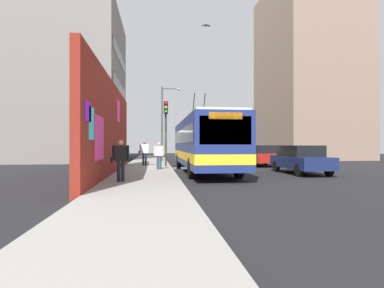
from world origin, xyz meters
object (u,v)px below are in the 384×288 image
at_px(parked_car_red, 261,155).
at_px(pedestrian_midblock, 144,151).
at_px(city_bus, 203,142).
at_px(street_lamp, 164,118).
at_px(parked_car_navy, 300,159).
at_px(pedestrian_at_curb, 159,154).
at_px(pedestrian_near_wall, 120,157).
at_px(traffic_light, 166,123).

xyz_separation_m(parked_car_red, pedestrian_midblock, (-0.61, 8.84, 0.35)).
height_order(city_bus, street_lamp, street_lamp).
bearing_deg(parked_car_red, parked_car_navy, -180.00).
bearing_deg(parked_car_red, street_lamp, 53.32).
height_order(parked_car_red, pedestrian_midblock, pedestrian_midblock).
relative_size(parked_car_red, pedestrian_at_curb, 2.56).
relative_size(parked_car_navy, street_lamp, 0.65).
bearing_deg(pedestrian_near_wall, pedestrian_midblock, -3.56).
bearing_deg(pedestrian_midblock, parked_car_red, -86.08).
distance_m(pedestrian_midblock, pedestrian_at_curb, 3.71).
relative_size(pedestrian_near_wall, street_lamp, 0.24).
bearing_deg(pedestrian_near_wall, city_bus, -35.63).
xyz_separation_m(pedestrian_at_curb, traffic_light, (2.30, -0.48, 2.03)).
relative_size(city_bus, pedestrian_at_curb, 7.60).
bearing_deg(city_bus, pedestrian_midblock, 44.44).
distance_m(city_bus, traffic_light, 3.52).
bearing_deg(street_lamp, pedestrian_at_curb, 176.60).
distance_m(pedestrian_near_wall, street_lamp, 16.05).
xyz_separation_m(pedestrian_near_wall, traffic_light, (8.34, -2.08, 2.00)).
relative_size(pedestrian_midblock, pedestrian_at_curb, 1.09).
bearing_deg(pedestrian_near_wall, pedestrian_at_curb, -14.83).
relative_size(pedestrian_midblock, street_lamp, 0.26).
height_order(parked_car_navy, parked_car_red, same).
distance_m(parked_car_red, pedestrian_near_wall, 13.91).
xyz_separation_m(city_bus, street_lamp, (9.72, 2.06, 2.26)).
bearing_deg(pedestrian_at_curb, parked_car_navy, -105.91).
height_order(parked_car_navy, street_lamp, street_lamp).
bearing_deg(traffic_light, city_bus, -138.56).
bearing_deg(city_bus, pedestrian_at_curb, 87.00).
height_order(traffic_light, street_lamp, street_lamp).
height_order(pedestrian_at_curb, traffic_light, traffic_light).
bearing_deg(parked_car_navy, street_lamp, 31.58).
relative_size(city_bus, street_lamp, 1.80).
xyz_separation_m(parked_car_navy, pedestrian_midblock, (5.80, 8.84, 0.35)).
distance_m(parked_car_red, traffic_light, 7.92).
height_order(parked_car_navy, pedestrian_near_wall, pedestrian_near_wall).
bearing_deg(street_lamp, pedestrian_near_wall, 172.10).
relative_size(parked_car_navy, pedestrian_at_curb, 2.76).
height_order(parked_car_red, traffic_light, traffic_light).
xyz_separation_m(pedestrian_midblock, pedestrian_near_wall, (-9.62, 0.60, -0.07)).
xyz_separation_m(parked_car_red, pedestrian_at_curb, (-4.18, 7.83, 0.26)).
relative_size(parked_car_red, pedestrian_midblock, 2.36).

